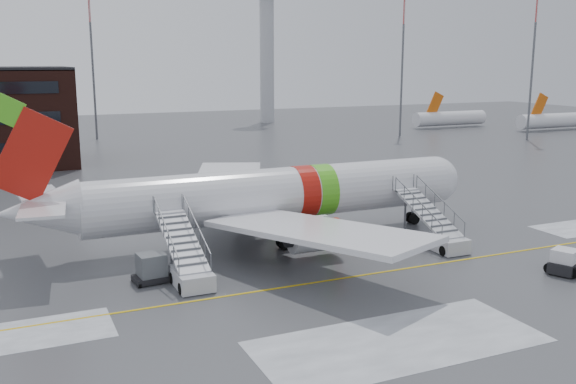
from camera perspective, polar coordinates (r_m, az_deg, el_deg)
name	(u,v)px	position (r m, az deg, el deg)	size (l,w,h in m)	color
ground	(390,265)	(42.47, 9.08, -6.45)	(260.00, 260.00, 0.00)	#494C4F
airliner	(265,196)	(46.59, -2.07, -0.34)	(35.03, 32.97, 11.18)	silver
airstair_fwd	(439,233)	(46.75, 13.27, -3.58)	(2.05, 7.70, 3.48)	#B9BBC1
airstair_aft	(188,266)	(38.88, -8.86, -6.50)	(2.05, 7.70, 3.48)	silver
pushback_tug	(566,262)	(43.93, 23.49, -5.72)	(3.15, 2.85, 1.59)	black
uld_container	(152,269)	(39.53, -12.03, -6.69)	(2.30, 1.77, 1.76)	black
control_tower	(267,33)	(139.05, -1.90, 13.94)	(6.40, 6.40, 30.00)	#B2B5BA
light_mast_far_ne	(403,56)	(115.30, 10.15, 11.81)	(1.20, 1.20, 24.25)	#595B60
light_mast_far_n	(92,56)	(112.64, -17.02, 11.50)	(1.20, 1.20, 24.25)	#595B60
light_mast_far_e	(533,56)	(114.55, 20.96, 11.24)	(1.20, 1.20, 24.25)	#595B60
distant_aircraft	(483,130)	(130.02, 16.98, 5.33)	(35.00, 18.00, 8.00)	#D8590C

